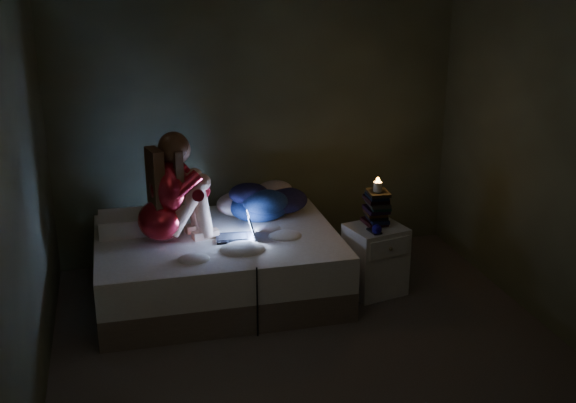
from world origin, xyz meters
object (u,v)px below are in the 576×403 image
object	(u,v)px
bed	(218,266)
candle	(378,184)
laptop	(235,226)
phone	(371,231)
woman	(159,189)
nightstand	(375,259)

from	to	relation	value
bed	candle	xyz separation A→B (m)	(1.28, -0.18, 0.65)
laptop	candle	world-z (taller)	candle
bed	phone	world-z (taller)	phone
bed	candle	size ratio (longest dim) A/B	23.90
woman	nightstand	xyz separation A→B (m)	(1.70, -0.21, -0.67)
candle	nightstand	bearing A→B (deg)	-108.55
woman	phone	world-z (taller)	woman
bed	nightstand	world-z (taller)	nightstand
candle	phone	size ratio (longest dim) A/B	0.57
nightstand	woman	bearing A→B (deg)	159.99
bed	nightstand	distance (m)	1.28
phone	bed	bearing A→B (deg)	168.22
bed	phone	distance (m)	1.27
candle	phone	xyz separation A→B (m)	(-0.10, -0.15, -0.33)
laptop	phone	world-z (taller)	laptop
bed	candle	distance (m)	1.45
bed	woman	distance (m)	0.83
woman	phone	xyz separation A→B (m)	(1.62, -0.30, -0.38)
bed	laptop	world-z (taller)	laptop
bed	phone	xyz separation A→B (m)	(1.18, -0.33, 0.32)
woman	phone	size ratio (longest dim) A/B	6.22
laptop	phone	size ratio (longest dim) A/B	2.21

